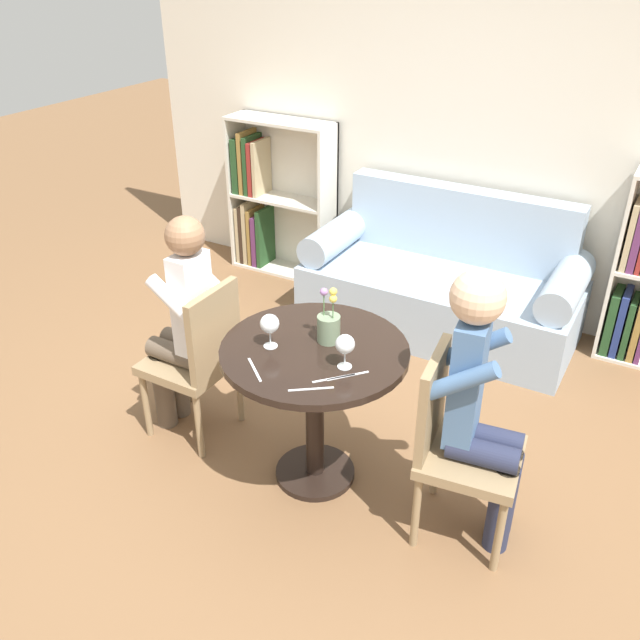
% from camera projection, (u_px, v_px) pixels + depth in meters
% --- Properties ---
extents(ground_plane, '(16.00, 16.00, 0.00)m').
position_uv_depth(ground_plane, '(315.00, 474.00, 3.44)').
color(ground_plane, brown).
extents(back_wall, '(5.20, 0.05, 2.70)m').
position_uv_depth(back_wall, '(480.00, 118.00, 4.40)').
color(back_wall, silver).
rests_on(back_wall, ground_plane).
extents(round_table, '(0.87, 0.87, 0.76)m').
position_uv_depth(round_table, '(315.00, 378.00, 3.15)').
color(round_table, black).
rests_on(round_table, ground_plane).
extents(couch, '(1.81, 0.80, 0.92)m').
position_uv_depth(couch, '(442.00, 286.00, 4.59)').
color(couch, '#9EB2C6').
rests_on(couch, ground_plane).
extents(bookshelf_left, '(0.84, 0.28, 1.21)m').
position_uv_depth(bookshelf_left, '(271.00, 199.00, 5.33)').
color(bookshelf_left, silver).
rests_on(bookshelf_left, ground_plane).
extents(chair_left, '(0.42, 0.42, 0.90)m').
position_uv_depth(chair_left, '(200.00, 355.00, 3.49)').
color(chair_left, '#937A56').
rests_on(chair_left, ground_plane).
extents(chair_right, '(0.47, 0.47, 0.90)m').
position_uv_depth(chair_right, '(456.00, 440.00, 2.91)').
color(chair_right, '#937A56').
rests_on(chair_right, ground_plane).
extents(person_left, '(0.42, 0.34, 1.25)m').
position_uv_depth(person_left, '(183.00, 324.00, 3.45)').
color(person_left, brown).
rests_on(person_left, ground_plane).
extents(person_right, '(0.44, 0.37, 1.30)m').
position_uv_depth(person_right, '(482.00, 404.00, 2.78)').
color(person_right, '#282D47').
rests_on(person_right, ground_plane).
extents(wine_glass_left, '(0.09, 0.09, 0.16)m').
position_uv_depth(wine_glass_left, '(270.00, 325.00, 3.02)').
color(wine_glass_left, white).
rests_on(wine_glass_left, round_table).
extents(wine_glass_right, '(0.09, 0.09, 0.16)m').
position_uv_depth(wine_glass_right, '(345.00, 345.00, 2.87)').
color(wine_glass_right, white).
rests_on(wine_glass_right, round_table).
extents(flower_vase, '(0.11, 0.11, 0.28)m').
position_uv_depth(flower_vase, '(329.00, 326.00, 3.08)').
color(flower_vase, gray).
rests_on(flower_vase, round_table).
extents(knife_left_setting, '(0.15, 0.13, 0.00)m').
position_uv_depth(knife_left_setting, '(255.00, 370.00, 2.91)').
color(knife_left_setting, silver).
rests_on(knife_left_setting, round_table).
extents(fork_left_setting, '(0.13, 0.15, 0.00)m').
position_uv_depth(fork_left_setting, '(348.00, 376.00, 2.87)').
color(fork_left_setting, silver).
rests_on(fork_left_setting, round_table).
extents(knife_right_setting, '(0.14, 0.15, 0.00)m').
position_uv_depth(knife_right_setting, '(334.00, 378.00, 2.85)').
color(knife_right_setting, silver).
rests_on(knife_right_setting, round_table).
extents(fork_right_setting, '(0.16, 0.12, 0.00)m').
position_uv_depth(fork_right_setting, '(311.00, 389.00, 2.78)').
color(fork_right_setting, silver).
rests_on(fork_right_setting, round_table).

